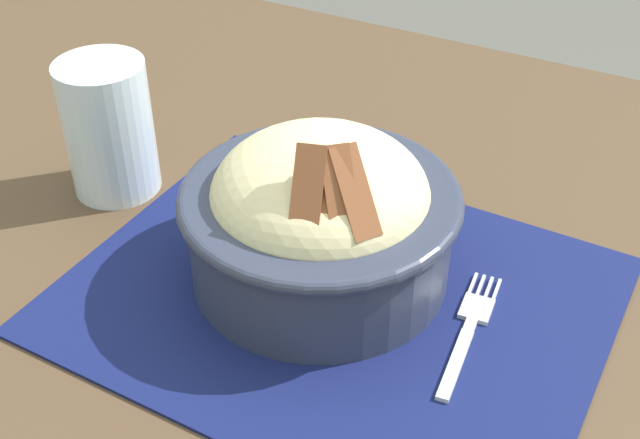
% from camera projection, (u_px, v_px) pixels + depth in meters
% --- Properties ---
extents(table, '(1.32, 0.95, 0.78)m').
position_uv_depth(table, '(320.00, 365.00, 0.64)').
color(table, '#4C3826').
rests_on(table, ground_plane).
extents(placemat, '(0.39, 0.31, 0.00)m').
position_uv_depth(placemat, '(336.00, 295.00, 0.61)').
color(placemat, '#11194C').
rests_on(placemat, table).
extents(bowl, '(0.21, 0.21, 0.14)m').
position_uv_depth(bowl, '(320.00, 215.00, 0.60)').
color(bowl, '#2D3347').
rests_on(bowl, placemat).
extents(fork, '(0.03, 0.13, 0.00)m').
position_uv_depth(fork, '(469.00, 328.00, 0.58)').
color(fork, silver).
rests_on(fork, placemat).
extents(drinking_glass, '(0.07, 0.07, 0.12)m').
position_uv_depth(drinking_glass, '(110.00, 136.00, 0.70)').
color(drinking_glass, silver).
rests_on(drinking_glass, table).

